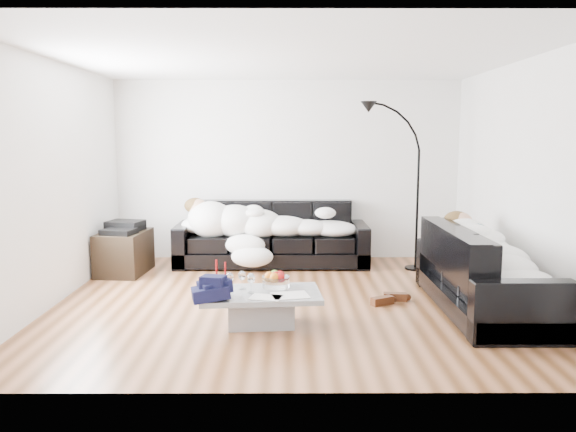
{
  "coord_description": "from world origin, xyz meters",
  "views": [
    {
      "loc": [
        -0.02,
        -5.98,
        1.79
      ],
      "look_at": [
        0.0,
        0.3,
        0.9
      ],
      "focal_mm": 35.0,
      "sensor_mm": 36.0,
      "label": 1
    }
  ],
  "objects_px": {
    "sleeper_back": "(272,220)",
    "candle_right": "(225,274)",
    "sleeper_right": "(486,249)",
    "candle_left": "(217,273)",
    "floor_lamp": "(418,197)",
    "shoes": "(388,299)",
    "stereo": "(123,227)",
    "wine_glass_b": "(230,282)",
    "fruit_bowl": "(276,279)",
    "sofa_back": "(272,234)",
    "wine_glass_a": "(242,280)",
    "sofa_right": "(485,270)",
    "coffee_table": "(261,309)",
    "av_cabinet": "(124,252)",
    "wine_glass_c": "(251,283)"
  },
  "relations": [
    {
      "from": "stereo",
      "to": "shoes",
      "type": "bearing_deg",
      "value": -9.46
    },
    {
      "from": "sleeper_back",
      "to": "stereo",
      "type": "distance_m",
      "value": 1.99
    },
    {
      "from": "sleeper_right",
      "to": "candle_left",
      "type": "height_order",
      "value": "sleeper_right"
    },
    {
      "from": "candle_left",
      "to": "candle_right",
      "type": "distance_m",
      "value": 0.09
    },
    {
      "from": "shoes",
      "to": "stereo",
      "type": "height_order",
      "value": "stereo"
    },
    {
      "from": "sleeper_right",
      "to": "fruit_bowl",
      "type": "distance_m",
      "value": 2.18
    },
    {
      "from": "av_cabinet",
      "to": "stereo",
      "type": "relative_size",
      "value": 1.84
    },
    {
      "from": "sofa_back",
      "to": "candle_left",
      "type": "bearing_deg",
      "value": -101.59
    },
    {
      "from": "sleeper_back",
      "to": "candle_right",
      "type": "xyz_separation_m",
      "value": [
        -0.4,
        -2.28,
        -0.21
      ]
    },
    {
      "from": "sleeper_right",
      "to": "floor_lamp",
      "type": "distance_m",
      "value": 1.89
    },
    {
      "from": "sofa_right",
      "to": "sleeper_back",
      "type": "xyz_separation_m",
      "value": [
        -2.25,
        2.09,
        0.21
      ]
    },
    {
      "from": "sleeper_right",
      "to": "wine_glass_c",
      "type": "relative_size",
      "value": 9.73
    },
    {
      "from": "sofa_back",
      "to": "av_cabinet",
      "type": "height_order",
      "value": "sofa_back"
    },
    {
      "from": "wine_glass_b",
      "to": "sofa_right",
      "type": "bearing_deg",
      "value": 9.59
    },
    {
      "from": "shoes",
      "to": "floor_lamp",
      "type": "bearing_deg",
      "value": 51.05
    },
    {
      "from": "av_cabinet",
      "to": "floor_lamp",
      "type": "bearing_deg",
      "value": 8.0
    },
    {
      "from": "coffee_table",
      "to": "sofa_back",
      "type": "bearing_deg",
      "value": 89.16
    },
    {
      "from": "candle_left",
      "to": "fruit_bowl",
      "type": "bearing_deg",
      "value": -4.83
    },
    {
      "from": "sleeper_back",
      "to": "floor_lamp",
      "type": "distance_m",
      "value": 2.01
    },
    {
      "from": "candle_right",
      "to": "sofa_back",
      "type": "bearing_deg",
      "value": 80.17
    },
    {
      "from": "sofa_back",
      "to": "coffee_table",
      "type": "relative_size",
      "value": 2.38
    },
    {
      "from": "floor_lamp",
      "to": "stereo",
      "type": "bearing_deg",
      "value": -179.72
    },
    {
      "from": "sofa_back",
      "to": "fruit_bowl",
      "type": "bearing_deg",
      "value": -87.59
    },
    {
      "from": "sofa_back",
      "to": "wine_glass_a",
      "type": "bearing_deg",
      "value": -95.14
    },
    {
      "from": "sofa_right",
      "to": "candle_right",
      "type": "height_order",
      "value": "sofa_right"
    },
    {
      "from": "stereo",
      "to": "wine_glass_b",
      "type": "bearing_deg",
      "value": -38.89
    },
    {
      "from": "shoes",
      "to": "floor_lamp",
      "type": "relative_size",
      "value": 0.22
    },
    {
      "from": "coffee_table",
      "to": "fruit_bowl",
      "type": "height_order",
      "value": "fruit_bowl"
    },
    {
      "from": "candle_right",
      "to": "av_cabinet",
      "type": "height_order",
      "value": "av_cabinet"
    },
    {
      "from": "wine_glass_b",
      "to": "candle_right",
      "type": "height_order",
      "value": "candle_right"
    },
    {
      "from": "fruit_bowl",
      "to": "sleeper_right",
      "type": "bearing_deg",
      "value": 7.41
    },
    {
      "from": "wine_glass_b",
      "to": "wine_glass_c",
      "type": "xyz_separation_m",
      "value": [
        0.21,
        -0.07,
        0.0
      ]
    },
    {
      "from": "fruit_bowl",
      "to": "wine_glass_b",
      "type": "relative_size",
      "value": 1.52
    },
    {
      "from": "wine_glass_a",
      "to": "coffee_table",
      "type": "bearing_deg",
      "value": -30.53
    },
    {
      "from": "sleeper_back",
      "to": "floor_lamp",
      "type": "xyz_separation_m",
      "value": [
        1.97,
        -0.26,
        0.35
      ]
    },
    {
      "from": "coffee_table",
      "to": "fruit_bowl",
      "type": "relative_size",
      "value": 4.13
    },
    {
      "from": "sofa_back",
      "to": "sofa_right",
      "type": "height_order",
      "value": "sofa_back"
    },
    {
      "from": "wine_glass_a",
      "to": "sofa_right",
      "type": "bearing_deg",
      "value": 8.22
    },
    {
      "from": "coffee_table",
      "to": "wine_glass_a",
      "type": "bearing_deg",
      "value": 149.47
    },
    {
      "from": "wine_glass_b",
      "to": "candle_left",
      "type": "bearing_deg",
      "value": 125.62
    },
    {
      "from": "fruit_bowl",
      "to": "candle_right",
      "type": "height_order",
      "value": "candle_right"
    },
    {
      "from": "sleeper_right",
      "to": "candle_right",
      "type": "distance_m",
      "value": 2.67
    },
    {
      "from": "sofa_back",
      "to": "floor_lamp",
      "type": "bearing_deg",
      "value": -8.92
    },
    {
      "from": "fruit_bowl",
      "to": "wine_glass_a",
      "type": "xyz_separation_m",
      "value": [
        -0.33,
        -0.08,
        0.0
      ]
    },
    {
      "from": "fruit_bowl",
      "to": "sofa_back",
      "type": "bearing_deg",
      "value": 92.41
    },
    {
      "from": "wine_glass_a",
      "to": "candle_right",
      "type": "distance_m",
      "value": 0.25
    },
    {
      "from": "sleeper_back",
      "to": "candle_left",
      "type": "relative_size",
      "value": 8.69
    },
    {
      "from": "sofa_back",
      "to": "coffee_table",
      "type": "xyz_separation_m",
      "value": [
        -0.04,
        -2.61,
        -0.27
      ]
    },
    {
      "from": "sleeper_back",
      "to": "candle_left",
      "type": "bearing_deg",
      "value": -101.83
    },
    {
      "from": "candle_left",
      "to": "floor_lamp",
      "type": "distance_m",
      "value": 3.25
    }
  ]
}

